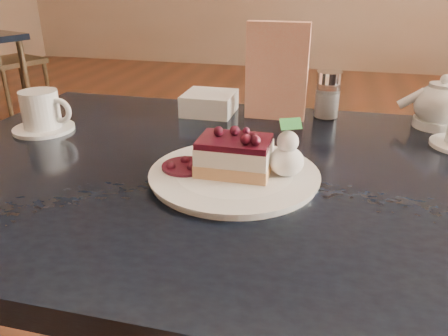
% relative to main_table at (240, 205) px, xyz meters
% --- Properties ---
extents(main_table, '(1.20, 0.80, 0.75)m').
position_rel_main_table_xyz_m(main_table, '(0.00, 0.00, 0.00)').
color(main_table, black).
rests_on(main_table, ground).
extents(dessert_plate, '(0.28, 0.28, 0.01)m').
position_rel_main_table_xyz_m(dessert_plate, '(0.00, -0.05, 0.08)').
color(dessert_plate, white).
rests_on(dessert_plate, main_table).
extents(cheesecake_slice, '(0.12, 0.09, 0.06)m').
position_rel_main_table_xyz_m(cheesecake_slice, '(0.00, -0.05, 0.12)').
color(cheesecake_slice, '#E9AD77').
rests_on(cheesecake_slice, dessert_plate).
extents(whipped_cream, '(0.06, 0.06, 0.05)m').
position_rel_main_table_xyz_m(whipped_cream, '(0.08, -0.04, 0.11)').
color(whipped_cream, white).
rests_on(whipped_cream, dessert_plate).
extents(berry_sauce, '(0.08, 0.08, 0.01)m').
position_rel_main_table_xyz_m(berry_sauce, '(-0.08, -0.06, 0.09)').
color(berry_sauce, '#320C17').
rests_on(berry_sauce, dessert_plate).
extents(coffee_set, '(0.14, 0.13, 0.09)m').
position_rel_main_table_xyz_m(coffee_set, '(-0.46, 0.09, 0.12)').
color(coffee_set, white).
rests_on(coffee_set, main_table).
extents(tea_set, '(0.19, 0.23, 0.11)m').
position_rel_main_table_xyz_m(tea_set, '(0.38, 0.30, 0.12)').
color(tea_set, white).
rests_on(tea_set, main_table).
extents(menu_card, '(0.14, 0.03, 0.22)m').
position_rel_main_table_xyz_m(menu_card, '(0.02, 0.30, 0.19)').
color(menu_card, '#FCEAC5').
rests_on(menu_card, main_table).
extents(sugar_shaker, '(0.06, 0.06, 0.11)m').
position_rel_main_table_xyz_m(sugar_shaker, '(0.14, 0.33, 0.13)').
color(sugar_shaker, white).
rests_on(sugar_shaker, main_table).
extents(napkin_stack, '(0.12, 0.12, 0.05)m').
position_rel_main_table_xyz_m(napkin_stack, '(-0.14, 0.30, 0.10)').
color(napkin_stack, white).
rests_on(napkin_stack, main_table).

